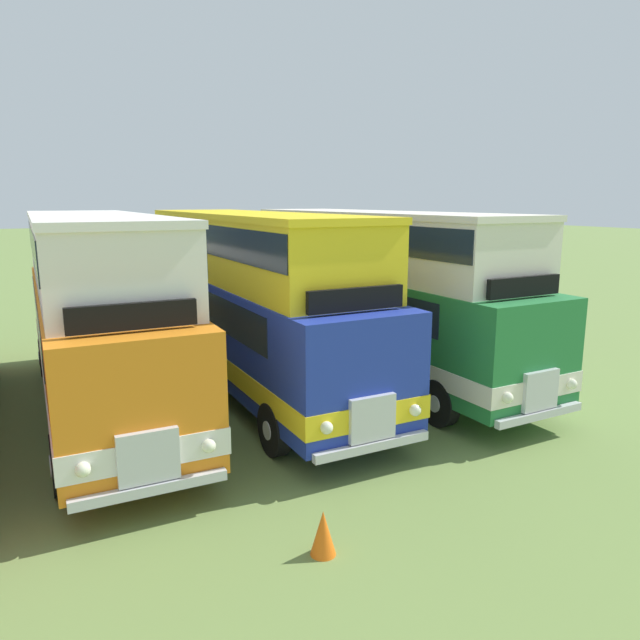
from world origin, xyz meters
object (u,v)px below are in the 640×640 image
cone_mid_row (323,533)px  bus_eighth_in_row (378,285)px  bus_sixth_in_row (98,305)px  bus_seventh_in_row (253,294)px

cone_mid_row → bus_eighth_in_row: bearing=51.7°
bus_sixth_in_row → cone_mid_row: bearing=-77.0°
bus_seventh_in_row → cone_mid_row: size_ratio=17.32×
bus_sixth_in_row → bus_eighth_in_row: (7.33, -0.37, 0.00)m
bus_seventh_in_row → bus_sixth_in_row: bearing=176.6°
cone_mid_row → bus_seventh_in_row: bearing=75.1°
bus_sixth_in_row → bus_seventh_in_row: bearing=-3.4°
bus_eighth_in_row → cone_mid_row: bearing=-128.3°
bus_seventh_in_row → bus_eighth_in_row: size_ratio=0.98×
bus_sixth_in_row → cone_mid_row: 7.97m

